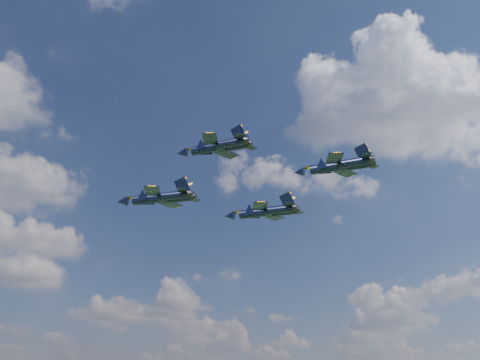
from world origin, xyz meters
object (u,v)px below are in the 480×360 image
(jet_left, at_px, (206,148))
(jet_slot, at_px, (326,167))
(jet_right, at_px, (254,213))
(jet_lead, at_px, (148,198))

(jet_left, height_order, jet_slot, jet_slot)
(jet_right, xyz_separation_m, jet_slot, (-0.52, -24.61, 1.83))
(jet_lead, distance_m, jet_left, 24.91)
(jet_lead, xyz_separation_m, jet_right, (23.11, -3.64, -0.07))
(jet_lead, distance_m, jet_slot, 36.21)
(jet_right, distance_m, jet_slot, 24.68)
(jet_left, bearing_deg, jet_lead, 54.05)
(jet_lead, height_order, jet_left, jet_left)
(jet_lead, height_order, jet_slot, jet_slot)
(jet_left, relative_size, jet_right, 0.79)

